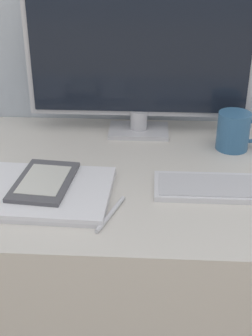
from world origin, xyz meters
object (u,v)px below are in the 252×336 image
Objects in this scene: laptop at (35,191)px; coffee_mug at (234,131)px; pen at (111,214)px; monitor at (140,55)px; keyboard at (215,187)px; ereader at (44,181)px.

laptop is 2.81× the size of coffee_mug.
coffee_mug is at bearing 48.70° from pen.
monitor is 0.47m from pen.
keyboard is 0.39m from laptop.
laptop reaches higher than keyboard.
laptop is 0.53m from coffee_mug.
coffee_mug is 0.94× the size of pen.
keyboard is 0.23m from coffee_mug.
keyboard is 0.80× the size of laptop.
monitor is at bearing 84.16° from pen.
ereader is at bearing -176.53° from keyboard.
monitor is at bearing 59.16° from ereader.
ereader is at bearing -151.73° from coffee_mug.
pen is (-0.22, -0.11, -0.00)m from keyboard.
ereader is 1.51× the size of pen.
coffee_mug is 0.44m from pen.
ereader is at bearing 51.56° from laptop.
coffee_mug is at bearing 72.46° from keyboard.
monitor reaches higher than ereader.
keyboard is (0.18, -0.30, -0.21)m from monitor.
coffee_mug reaches higher than ereader.
ereader is at bearing 149.09° from pen.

